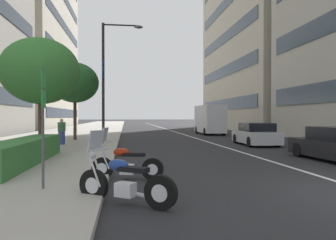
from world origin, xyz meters
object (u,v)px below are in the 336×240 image
object	(u,v)px
car_far_down_avenue	(256,135)
street_tree_mid_sidewalk	(75,83)
motorcycle_nearest_camera	(126,164)
pedestrian_on_plaza	(62,132)
street_tree_far_plaza	(40,71)
street_lamp_with_banners	(109,69)
parking_sign_by_curb	(43,113)
delivery_van_ahead	(210,119)
motorcycle_by_sign_pole	(124,183)

from	to	relation	value
car_far_down_avenue	street_tree_mid_sidewalk	world-z (taller)	street_tree_mid_sidewalk
motorcycle_nearest_camera	pedestrian_on_plaza	bearing A→B (deg)	-55.62
street_tree_far_plaza	street_lamp_with_banners	bearing A→B (deg)	-28.67
motorcycle_nearest_camera	street_tree_far_plaza	xyz separation A→B (m)	(7.13, 4.09, 3.54)
car_far_down_avenue	parking_sign_by_curb	distance (m)	15.32
delivery_van_ahead	street_tree_far_plaza	bearing A→B (deg)	140.96
car_far_down_avenue	street_lamp_with_banners	xyz separation A→B (m)	(2.61, 9.10, 4.28)
motorcycle_nearest_camera	car_far_down_avenue	size ratio (longest dim) A/B	0.48
delivery_van_ahead	street_tree_far_plaza	size ratio (longest dim) A/B	1.00
motorcycle_nearest_camera	pedestrian_on_plaza	distance (m)	11.03
street_tree_far_plaza	delivery_van_ahead	bearing A→B (deg)	-39.20
parking_sign_by_curb	street_tree_far_plaza	size ratio (longest dim) A/B	0.50
parking_sign_by_curb	pedestrian_on_plaza	bearing A→B (deg)	8.87
street_tree_mid_sidewalk	pedestrian_on_plaza	size ratio (longest dim) A/B	3.58
street_tree_far_plaza	motorcycle_by_sign_pole	bearing A→B (deg)	-157.52
street_lamp_with_banners	street_tree_far_plaza	bearing A→B (deg)	151.33
delivery_van_ahead	street_tree_mid_sidewalk	xyz separation A→B (m)	(-8.27, 11.88, 2.61)
motorcycle_nearest_camera	parking_sign_by_curb	size ratio (longest dim) A/B	0.75
motorcycle_nearest_camera	pedestrian_on_plaza	size ratio (longest dim) A/B	1.35
street_tree_mid_sidewalk	pedestrian_on_plaza	xyz separation A→B (m)	(-3.74, 0.20, -3.24)
car_far_down_avenue	street_tree_mid_sidewalk	size ratio (longest dim) A/B	0.78
parking_sign_by_curb	street_tree_mid_sidewalk	size ratio (longest dim) A/B	0.50
street_tree_far_plaza	pedestrian_on_plaza	xyz separation A→B (m)	(3.25, -0.37, -3.07)
motorcycle_by_sign_pole	delivery_van_ahead	xyz separation A→B (m)	(25.04, -8.40, 1.09)
motorcycle_nearest_camera	delivery_van_ahead	world-z (taller)	delivery_van_ahead
motorcycle_by_sign_pole	street_tree_far_plaza	distance (m)	11.16
car_far_down_avenue	street_tree_far_plaza	size ratio (longest dim) A/B	0.77
car_far_down_avenue	parking_sign_by_curb	bearing A→B (deg)	141.81
delivery_van_ahead	street_tree_mid_sidewalk	world-z (taller)	street_tree_mid_sidewalk
motorcycle_by_sign_pole	motorcycle_nearest_camera	size ratio (longest dim) A/B	0.96
motorcycle_nearest_camera	delivery_van_ahead	bearing A→B (deg)	-95.81
street_tree_far_plaza	street_tree_mid_sidewalk	size ratio (longest dim) A/B	1.00
motorcycle_by_sign_pole	pedestrian_on_plaza	bearing A→B (deg)	-41.12
parking_sign_by_curb	street_tree_mid_sidewalk	xyz separation A→B (m)	(15.70, 1.67, 2.29)
street_tree_mid_sidewalk	pedestrian_on_plaza	bearing A→B (deg)	177.01
street_lamp_with_banners	street_tree_far_plaza	xyz separation A→B (m)	(-5.54, 3.03, -0.96)
motorcycle_by_sign_pole	pedestrian_on_plaza	size ratio (longest dim) A/B	1.29
car_far_down_avenue	street_tree_far_plaza	bearing A→B (deg)	105.72
motorcycle_by_sign_pole	street_tree_mid_sidewalk	xyz separation A→B (m)	(16.77, 3.48, 3.70)
car_far_down_avenue	pedestrian_on_plaza	size ratio (longest dim) A/B	2.78
parking_sign_by_curb	pedestrian_on_plaza	xyz separation A→B (m)	(11.97, 1.87, -0.95)
parking_sign_by_curb	street_tree_mid_sidewalk	distance (m)	15.96
parking_sign_by_curb	street_tree_far_plaza	world-z (taller)	street_tree_far_plaza
delivery_van_ahead	motorcycle_nearest_camera	bearing A→B (deg)	159.69
motorcycle_nearest_camera	parking_sign_by_curb	xyz separation A→B (m)	(-1.59, 1.85, 1.42)
motorcycle_nearest_camera	street_lamp_with_banners	xyz separation A→B (m)	(12.66, 1.06, 4.49)
motorcycle_nearest_camera	pedestrian_on_plaza	world-z (taller)	pedestrian_on_plaza
car_far_down_avenue	parking_sign_by_curb	size ratio (longest dim) A/B	1.54
motorcycle_by_sign_pole	street_tree_mid_sidewalk	bearing A→B (deg)	-45.14
street_tree_far_plaza	car_far_down_avenue	bearing A→B (deg)	-76.45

